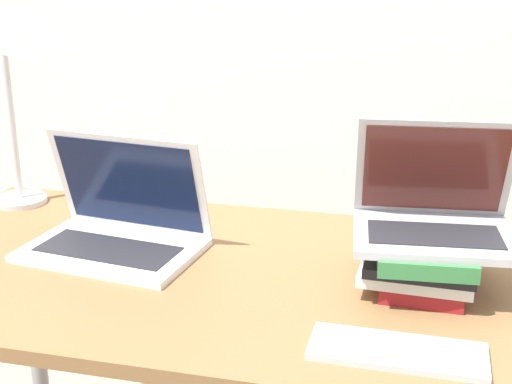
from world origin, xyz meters
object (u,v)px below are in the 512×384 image
object	(u,v)px
laptop_left	(118,227)
wireless_keyboard	(397,351)
book_stack	(422,259)
desk_lamp	(19,44)
laptop_on_books	(434,213)

from	to	relation	value
laptop_left	wireless_keyboard	xyz separation A→B (m)	(0.64, -0.31, -0.04)
book_stack	desk_lamp	distance (m)	1.08
book_stack	desk_lamp	world-z (taller)	desk_lamp
laptop_left	book_stack	xyz separation A→B (m)	(0.67, -0.02, 0.00)
book_stack	laptop_on_books	world-z (taller)	laptop_on_books
wireless_keyboard	desk_lamp	size ratio (longest dim) A/B	0.52
laptop_left	desk_lamp	distance (m)	0.53
laptop_left	desk_lamp	size ratio (longest dim) A/B	0.71
laptop_on_books	book_stack	bearing A→B (deg)	-149.15
wireless_keyboard	desk_lamp	xyz separation A→B (m)	(-0.96, 0.50, 0.42)
book_stack	wireless_keyboard	world-z (taller)	book_stack
laptop_on_books	desk_lamp	bearing A→B (deg)	168.44
laptop_on_books	wireless_keyboard	xyz separation A→B (m)	(-0.05, -0.29, -0.15)
book_stack	laptop_on_books	bearing A→B (deg)	30.85
laptop_left	laptop_on_books	xyz separation A→B (m)	(0.69, -0.01, 0.10)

